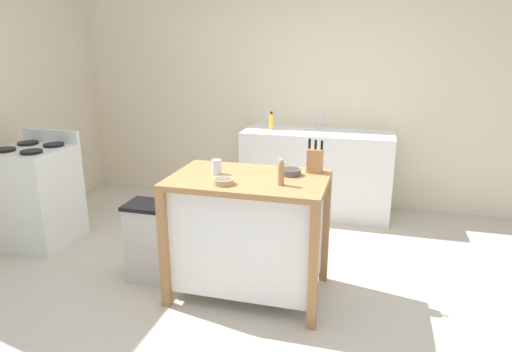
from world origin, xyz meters
name	(u,v)px	position (x,y,z in m)	size (l,w,h in m)	color
ground_plane	(254,298)	(0.00, 0.00, 0.00)	(6.47, 6.47, 0.00)	#BCB29E
wall_back	(307,89)	(0.00, 2.24, 1.30)	(5.47, 0.10, 2.60)	beige
wall_left	(6,96)	(-2.73, 0.82, 1.30)	(0.10, 2.84, 2.60)	beige
kitchen_island	(249,230)	(-0.05, 0.07, 0.50)	(1.09, 0.70, 0.90)	#9E7042
knife_block	(315,160)	(0.37, 0.32, 0.99)	(0.11, 0.09, 0.24)	#AD7F4C
bowl_ceramic_small	(223,181)	(-0.17, -0.13, 0.92)	(0.14, 0.14, 0.04)	tan
bowl_stoneware_deep	(290,172)	(0.22, 0.20, 0.93)	(0.15, 0.15, 0.04)	#564C47
drinking_cup	(217,167)	(-0.30, 0.09, 0.95)	(0.07, 0.07, 0.10)	silver
pepper_grinder	(281,173)	(0.20, -0.04, 0.99)	(0.04, 0.04, 0.18)	#AD7F4C
trash_bin	(152,241)	(-0.84, 0.07, 0.32)	(0.36, 0.28, 0.63)	#B7B2A8
sink_counter	(316,172)	(0.19, 1.89, 0.45)	(1.58, 0.60, 0.90)	silver
sink_faucet	(320,119)	(0.19, 2.03, 1.01)	(0.02, 0.02, 0.22)	#B7BCC1
bottle_dish_soap	(271,121)	(-0.32, 1.89, 0.99)	(0.05, 0.05, 0.19)	yellow
stove	(37,195)	(-2.18, 0.43, 0.46)	(0.60, 0.60, 1.02)	silver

